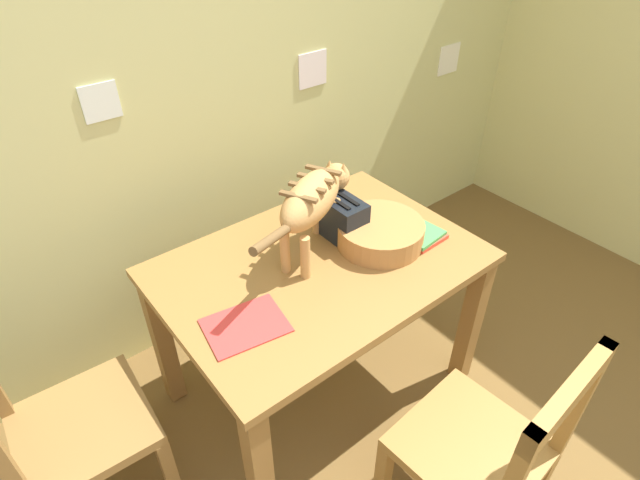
# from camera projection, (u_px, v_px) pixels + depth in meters

# --- Properties ---
(wall_rear) EXTENTS (4.85, 0.11, 2.50)m
(wall_rear) POSITION_uv_depth(u_px,v_px,m) (182.00, 76.00, 2.02)
(wall_rear) COLOR #D0CE83
(wall_rear) RESTS_ON ground_plane
(dining_table) EXTENTS (1.18, 0.83, 0.73)m
(dining_table) POSITION_uv_depth(u_px,v_px,m) (320.00, 280.00, 1.98)
(dining_table) COLOR olive
(dining_table) RESTS_ON ground_plane
(cat) EXTENTS (0.62, 0.35, 0.33)m
(cat) POSITION_uv_depth(u_px,v_px,m) (313.00, 199.00, 1.84)
(cat) COLOR tan
(cat) RESTS_ON dining_table
(saucer_bowl) EXTENTS (0.21, 0.21, 0.03)m
(saucer_bowl) POSITION_uv_depth(u_px,v_px,m) (335.00, 219.00, 2.12)
(saucer_bowl) COLOR #B4AEA9
(saucer_bowl) RESTS_ON dining_table
(coffee_mug) EXTENTS (0.13, 0.09, 0.08)m
(coffee_mug) POSITION_uv_depth(u_px,v_px,m) (336.00, 208.00, 2.09)
(coffee_mug) COLOR silver
(coffee_mug) RESTS_ON saucer_bowl
(magazine) EXTENTS (0.29, 0.24, 0.01)m
(magazine) POSITION_uv_depth(u_px,v_px,m) (246.00, 325.00, 1.65)
(magazine) COLOR red
(magazine) RESTS_ON dining_table
(book_stack) EXTENTS (0.18, 0.13, 0.03)m
(book_stack) POSITION_uv_depth(u_px,v_px,m) (424.00, 237.00, 2.02)
(book_stack) COLOR #E1432E
(book_stack) RESTS_ON dining_table
(wicker_basket) EXTENTS (0.34, 0.34, 0.09)m
(wicker_basket) POSITION_uv_depth(u_px,v_px,m) (380.00, 233.00, 1.98)
(wicker_basket) COLOR #B0753D
(wicker_basket) RESTS_ON dining_table
(toaster) EXTENTS (0.12, 0.20, 0.18)m
(toaster) POSITION_uv_depth(u_px,v_px,m) (341.00, 218.00, 2.00)
(toaster) COLOR black
(toaster) RESTS_ON dining_table
(wooden_chair_near) EXTENTS (0.45, 0.45, 0.93)m
(wooden_chair_near) POSITION_uv_depth(u_px,v_px,m) (483.00, 451.00, 1.60)
(wooden_chair_near) COLOR olive
(wooden_chair_near) RESTS_ON ground_plane
(wooden_chair_far) EXTENTS (0.44, 0.44, 0.93)m
(wooden_chair_far) POSITION_uv_depth(u_px,v_px,m) (68.00, 429.00, 1.66)
(wooden_chair_far) COLOR olive
(wooden_chair_far) RESTS_ON ground_plane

